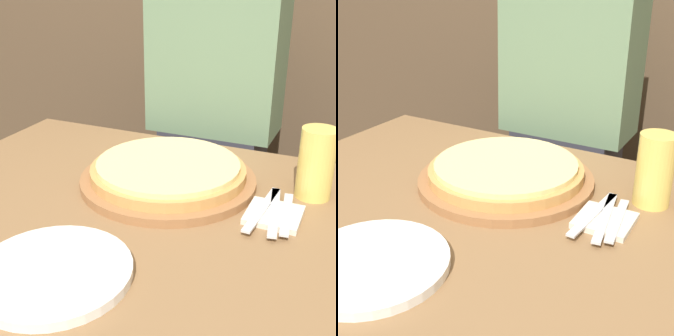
% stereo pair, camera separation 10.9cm
% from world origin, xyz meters
% --- Properties ---
extents(pizza_on_board, '(0.41, 0.41, 0.06)m').
position_xyz_m(pizza_on_board, '(-0.05, 0.14, 0.78)').
color(pizza_on_board, '#99663D').
rests_on(pizza_on_board, dining_table).
extents(beer_glass, '(0.08, 0.08, 0.16)m').
position_xyz_m(beer_glass, '(0.27, 0.21, 0.84)').
color(beer_glass, '#E5C65B').
rests_on(beer_glass, dining_table).
extents(dinner_plate, '(0.27, 0.27, 0.02)m').
position_xyz_m(dinner_plate, '(-0.08, -0.26, 0.77)').
color(dinner_plate, white).
rests_on(dinner_plate, dining_table).
extents(napkin_stack, '(0.11, 0.11, 0.01)m').
position_xyz_m(napkin_stack, '(0.22, 0.08, 0.76)').
color(napkin_stack, beige).
rests_on(napkin_stack, dining_table).
extents(fork, '(0.03, 0.21, 0.00)m').
position_xyz_m(fork, '(0.19, 0.08, 0.77)').
color(fork, silver).
rests_on(fork, napkin_stack).
extents(dinner_knife, '(0.05, 0.21, 0.00)m').
position_xyz_m(dinner_knife, '(0.22, 0.08, 0.77)').
color(dinner_knife, silver).
rests_on(dinner_knife, napkin_stack).
extents(spoon, '(0.04, 0.18, 0.00)m').
position_xyz_m(spoon, '(0.24, 0.08, 0.77)').
color(spoon, silver).
rests_on(spoon, napkin_stack).
extents(diner_person, '(0.40, 0.20, 1.36)m').
position_xyz_m(diner_person, '(-0.09, 0.61, 0.67)').
color(diner_person, '#33333D').
rests_on(diner_person, ground_plane).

